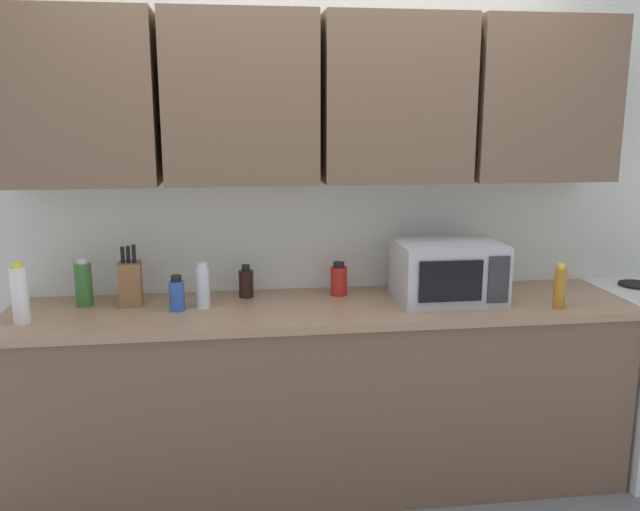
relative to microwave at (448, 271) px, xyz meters
The scene contains 11 objects.
wall_back_with_cabinets 0.84m from the microwave, 157.54° to the left, with size 3.73×0.38×2.60m.
counter_run 0.83m from the microwave, behind, with size 2.86×0.63×0.90m.
microwave is the anchor object (origin of this frame).
knife_block 1.47m from the microwave, behind, with size 0.11×0.13×0.28m.
bottle_amber_vinegar 0.50m from the microwave, 22.12° to the right, with size 0.05×0.05×0.20m.
bottle_green_oil 1.68m from the microwave, behind, with size 0.08×0.08×0.22m.
bottle_blue_cleaner 1.25m from the microwave, behind, with size 0.07×0.07×0.16m.
bottle_soy_dark 0.96m from the microwave, 168.80° to the left, with size 0.07×0.07×0.16m.
bottle_white_jar 1.88m from the microwave, behind, with size 0.07×0.07×0.26m.
bottle_red_sauce 0.52m from the microwave, 161.66° to the left, with size 0.08×0.08×0.16m.
bottle_clear_tall 1.14m from the microwave, behind, with size 0.06×0.06×0.21m.
Camera 1 is at (-0.40, -3.19, 1.75)m, focal length 36.82 mm.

